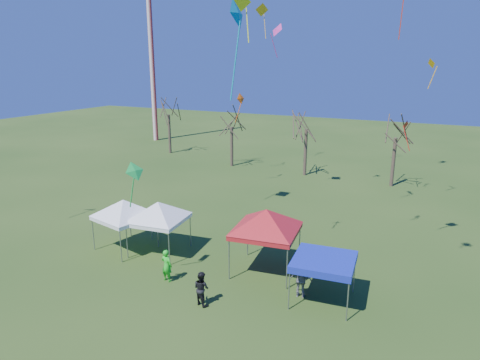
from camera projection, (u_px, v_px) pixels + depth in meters
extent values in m
plane|color=#274315|center=(198.00, 294.00, 21.10)|extent=(140.00, 140.00, 0.00)
cylinder|color=silver|center=(151.00, 51.00, 59.04)|extent=(0.70, 0.70, 25.00)
cylinder|color=#3D2D21|center=(170.00, 134.00, 52.99)|extent=(0.32, 0.32, 4.78)
cylinder|color=#3D2D21|center=(232.00, 147.00, 46.42)|extent=(0.32, 0.32, 4.28)
cylinder|color=#3D2D21|center=(305.00, 152.00, 42.58)|extent=(0.32, 0.32, 4.64)
cylinder|color=#3D2D21|center=(393.00, 162.00, 38.75)|extent=(0.32, 0.32, 4.49)
cylinder|color=gray|center=(93.00, 235.00, 25.78)|extent=(0.06, 0.06, 1.93)
cylinder|color=gray|center=(130.00, 222.00, 27.82)|extent=(0.06, 0.06, 1.93)
cylinder|color=gray|center=(121.00, 247.00, 24.15)|extent=(0.06, 0.06, 1.93)
cylinder|color=gray|center=(158.00, 232.00, 26.19)|extent=(0.06, 0.06, 1.93)
cube|color=white|center=(124.00, 217.00, 25.69)|extent=(3.47, 3.47, 0.23)
pyramid|color=white|center=(123.00, 200.00, 25.40)|extent=(4.00, 4.00, 0.97)
cylinder|color=gray|center=(127.00, 242.00, 24.68)|extent=(0.06, 0.06, 1.96)
cylinder|color=gray|center=(152.00, 226.00, 27.17)|extent=(0.06, 0.06, 1.96)
cylinder|color=gray|center=(169.00, 249.00, 23.81)|extent=(0.06, 0.06, 1.96)
cylinder|color=gray|center=(191.00, 231.00, 26.30)|extent=(0.06, 0.06, 1.96)
cube|color=white|center=(159.00, 219.00, 25.19)|extent=(3.26, 3.26, 0.23)
pyramid|color=white|center=(158.00, 202.00, 24.90)|extent=(4.12, 4.12, 0.98)
cylinder|color=gray|center=(229.00, 260.00, 22.22)|extent=(0.07, 0.07, 2.20)
cylinder|color=gray|center=(248.00, 238.00, 25.02)|extent=(0.07, 0.07, 2.20)
cylinder|color=gray|center=(287.00, 269.00, 21.25)|extent=(0.07, 0.07, 2.20)
cylinder|color=gray|center=(299.00, 245.00, 24.05)|extent=(0.07, 0.07, 2.20)
cube|color=#A71015|center=(266.00, 231.00, 22.80)|extent=(3.67, 3.67, 0.26)
pyramid|color=#A71015|center=(266.00, 209.00, 22.47)|extent=(4.63, 4.63, 1.10)
cylinder|color=gray|center=(289.00, 291.00, 19.51)|extent=(0.06, 0.06, 1.87)
cylinder|color=gray|center=(302.00, 266.00, 21.87)|extent=(0.06, 0.06, 1.87)
cylinder|color=gray|center=(348.00, 302.00, 18.62)|extent=(0.06, 0.06, 1.87)
cylinder|color=gray|center=(354.00, 275.00, 20.98)|extent=(0.06, 0.06, 1.87)
cube|color=#0F1F9F|center=(324.00, 263.00, 19.97)|extent=(3.06, 3.06, 0.22)
cube|color=#0F1F9F|center=(324.00, 259.00, 19.92)|extent=(3.06, 3.06, 0.11)
imported|color=green|center=(167.00, 265.00, 22.12)|extent=(0.68, 0.48, 1.75)
imported|color=slate|center=(301.00, 280.00, 20.59)|extent=(1.10, 0.53, 1.82)
imported|color=black|center=(201.00, 288.00, 19.97)|extent=(0.95, 0.83, 1.67)
cube|color=red|center=(402.00, 15.00, 19.68)|extent=(0.16, 0.55, 2.17)
cone|color=#0C91B4|center=(237.00, 13.00, 16.00)|extent=(0.43, 1.16, 1.13)
cube|color=#0C91B4|center=(235.00, 62.00, 16.29)|extent=(0.45, 0.05, 2.93)
cone|color=yellow|center=(262.00, 10.00, 41.68)|extent=(1.42, 1.38, 1.27)
cube|color=yellow|center=(265.00, 26.00, 42.18)|extent=(0.52, 0.56, 2.38)
cone|color=#ECA10C|center=(432.00, 63.00, 30.94)|extent=(0.82, 0.89, 0.78)
cube|color=#ECA10C|center=(432.00, 78.00, 30.95)|extent=(0.48, 0.39, 1.63)
cone|color=#FF600D|center=(241.00, 99.00, 37.13)|extent=(0.51, 1.04, 0.99)
cube|color=#FF600D|center=(238.00, 112.00, 37.18)|extent=(0.72, 0.20, 1.84)
cone|color=green|center=(135.00, 171.00, 20.48)|extent=(0.88, 1.15, 0.89)
cube|color=green|center=(132.00, 193.00, 20.59)|extent=(0.52, 0.19, 1.58)
cone|color=#D4E217|center=(241.00, 2.00, 20.16)|extent=(0.98, 0.88, 0.90)
cube|color=#D4E217|center=(247.00, 25.00, 20.50)|extent=(0.41, 0.52, 1.64)
cone|color=red|center=(406.00, 124.00, 35.65)|extent=(0.47, 0.78, 0.74)
cube|color=red|center=(406.00, 138.00, 36.24)|extent=(0.79, 0.33, 2.09)
cone|color=#CC2D8A|center=(277.00, 29.00, 32.04)|extent=(1.38, 1.25, 1.04)
cube|color=#CC2D8A|center=(274.00, 46.00, 32.63)|extent=(0.42, 0.61, 1.75)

